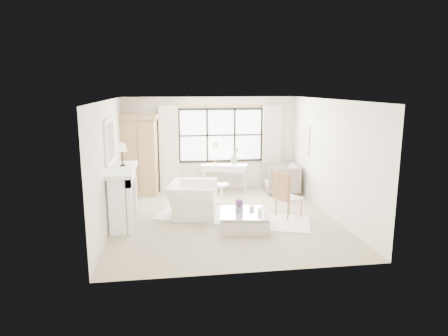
{
  "coord_description": "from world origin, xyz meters",
  "views": [
    {
      "loc": [
        -1.26,
        -8.67,
        2.97
      ],
      "look_at": [
        0.02,
        0.2,
        1.15
      ],
      "focal_mm": 32.0,
      "sensor_mm": 36.0,
      "label": 1
    }
  ],
  "objects_px": {
    "armoire": "(139,154)",
    "club_armchair": "(193,200)",
    "coffee_table": "(244,221)",
    "console_table": "(224,178)"
  },
  "relations": [
    {
      "from": "armoire",
      "to": "club_armchair",
      "type": "relative_size",
      "value": 1.84
    },
    {
      "from": "armoire",
      "to": "coffee_table",
      "type": "distance_m",
      "value": 4.14
    },
    {
      "from": "armoire",
      "to": "coffee_table",
      "type": "relative_size",
      "value": 1.94
    },
    {
      "from": "armoire",
      "to": "console_table",
      "type": "bearing_deg",
      "value": 5.48
    },
    {
      "from": "coffee_table",
      "to": "console_table",
      "type": "bearing_deg",
      "value": 99.21
    },
    {
      "from": "console_table",
      "to": "coffee_table",
      "type": "bearing_deg",
      "value": -74.16
    },
    {
      "from": "coffee_table",
      "to": "club_armchair",
      "type": "bearing_deg",
      "value": 143.93
    },
    {
      "from": "club_armchair",
      "to": "coffee_table",
      "type": "height_order",
      "value": "club_armchair"
    },
    {
      "from": "armoire",
      "to": "coffee_table",
      "type": "bearing_deg",
      "value": -46.34
    },
    {
      "from": "console_table",
      "to": "coffee_table",
      "type": "xyz_separation_m",
      "value": [
        -0.02,
        -3.16,
        -0.22
      ]
    }
  ]
}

